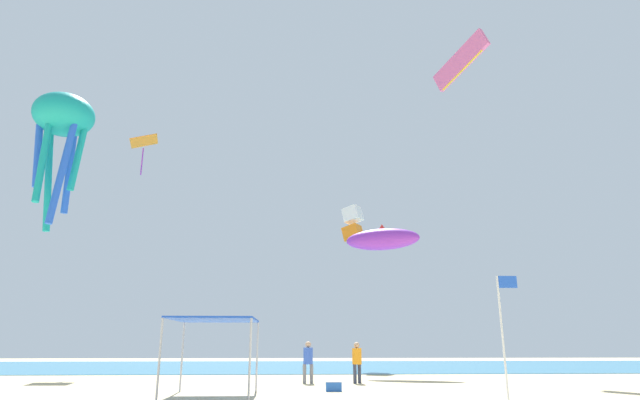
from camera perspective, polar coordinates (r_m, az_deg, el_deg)
name	(u,v)px	position (r m, az deg, el deg)	size (l,w,h in m)	color
ocean_strip	(319,366)	(43.25, -0.16, -17.98)	(110.00, 25.54, 0.03)	teal
canopy_tent	(215,322)	(18.15, -11.62, -13.20)	(2.77, 3.38, 2.47)	#B2B2B7
person_central	(357,359)	(23.59, 4.13, -17.24)	(0.41, 0.41, 1.73)	#33384C
person_rightmost	(308,359)	(23.50, -1.34, -17.24)	(0.47, 0.42, 1.76)	slate
banner_flag	(504,325)	(15.91, 19.80, -12.98)	(0.61, 0.06, 3.55)	silver
cooler_box	(334,386)	(19.60, 1.53, -20.02)	(0.57, 0.37, 0.35)	blue
kite_parafoil_pink	(460,62)	(38.68, 15.36, 14.63)	(2.89, 4.36, 3.01)	pink
kite_diamond_orange	(144,143)	(39.39, -19.02, 6.03)	(2.19, 2.25, 2.90)	orange
kite_inflatable_purple	(382,239)	(31.08, 6.96, -4.35)	(4.73, 3.05, 1.79)	purple
kite_octopus_teal	(63,122)	(28.46, -26.70, 7.81)	(3.42, 3.42, 6.77)	teal
kite_box_white	(353,224)	(39.14, 3.67, -2.69)	(1.85, 1.77, 2.81)	white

